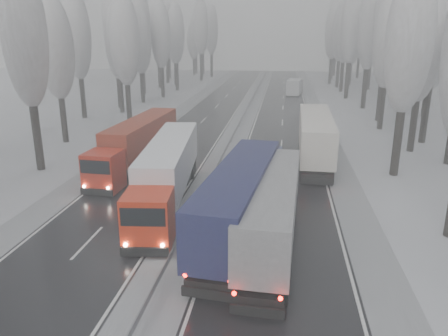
% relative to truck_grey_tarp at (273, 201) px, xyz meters
% --- Properties ---
extents(carriageway_right, '(7.50, 200.00, 0.03)m').
position_rel_truck_grey_tarp_xyz_m(carriageway_right, '(0.32, 16.13, -2.29)').
color(carriageway_right, black).
rests_on(carriageway_right, ground).
extents(carriageway_left, '(7.50, 200.00, 0.03)m').
position_rel_truck_grey_tarp_xyz_m(carriageway_left, '(-10.18, 16.13, -2.29)').
color(carriageway_left, black).
rests_on(carriageway_left, ground).
extents(median_slush, '(3.00, 200.00, 0.04)m').
position_rel_truck_grey_tarp_xyz_m(median_slush, '(-4.93, 16.13, -2.28)').
color(median_slush, '#A8ABB0').
rests_on(median_slush, ground).
extents(shoulder_right, '(2.40, 200.00, 0.04)m').
position_rel_truck_grey_tarp_xyz_m(shoulder_right, '(5.27, 16.13, -2.28)').
color(shoulder_right, '#A8ABB0').
rests_on(shoulder_right, ground).
extents(shoulder_left, '(2.40, 200.00, 0.04)m').
position_rel_truck_grey_tarp_xyz_m(shoulder_left, '(-15.13, 16.13, -2.28)').
color(shoulder_left, '#A8ABB0').
rests_on(shoulder_left, ground).
extents(median_guardrail, '(0.12, 200.00, 0.76)m').
position_rel_truck_grey_tarp_xyz_m(median_guardrail, '(-4.93, 16.11, -1.70)').
color(median_guardrail, slate).
rests_on(median_guardrail, ground).
extents(tree_18, '(3.60, 3.60, 16.58)m').
position_rel_truck_grey_tarp_xyz_m(tree_18, '(9.57, 13.16, 8.40)').
color(tree_18, black).
rests_on(tree_18, ground).
extents(tree_20, '(3.60, 3.60, 15.71)m').
position_rel_truck_grey_tarp_xyz_m(tree_20, '(12.96, 21.29, 7.84)').
color(tree_20, black).
rests_on(tree_20, ground).
extents(tree_21, '(3.60, 3.60, 18.62)m').
position_rel_truck_grey_tarp_xyz_m(tree_21, '(15.19, 25.29, 9.70)').
color(tree_21, black).
rests_on(tree_21, ground).
extents(tree_22, '(3.60, 3.60, 15.86)m').
position_rel_truck_grey_tarp_xyz_m(tree_22, '(12.09, 31.73, 7.94)').
color(tree_22, black).
rests_on(tree_22, ground).
extents(tree_23, '(3.60, 3.60, 13.55)m').
position_rel_truck_grey_tarp_xyz_m(tree_23, '(18.37, 35.73, 6.46)').
color(tree_23, black).
rests_on(tree_23, ground).
extents(tree_24, '(3.60, 3.60, 20.49)m').
position_rel_truck_grey_tarp_xyz_m(tree_24, '(12.96, 37.15, 10.89)').
color(tree_24, black).
rests_on(tree_24, ground).
extents(tree_25, '(3.60, 3.60, 19.44)m').
position_rel_truck_grey_tarp_xyz_m(tree_25, '(19.88, 41.15, 10.22)').
color(tree_25, black).
rests_on(tree_25, ground).
extents(tree_26, '(3.60, 3.60, 18.78)m').
position_rel_truck_grey_tarp_xyz_m(tree_26, '(12.63, 47.40, 9.80)').
color(tree_26, black).
rests_on(tree_26, ground).
extents(tree_27, '(3.60, 3.60, 17.62)m').
position_rel_truck_grey_tarp_xyz_m(tree_27, '(19.78, 51.40, 9.06)').
color(tree_27, black).
rests_on(tree_27, ground).
extents(tree_28, '(3.60, 3.60, 19.62)m').
position_rel_truck_grey_tarp_xyz_m(tree_28, '(11.40, 58.08, 10.34)').
color(tree_28, black).
rests_on(tree_28, ground).
extents(tree_29, '(3.60, 3.60, 18.11)m').
position_rel_truck_grey_tarp_xyz_m(tree_29, '(18.78, 62.08, 9.37)').
color(tree_29, black).
rests_on(tree_29, ground).
extents(tree_30, '(3.60, 3.60, 17.86)m').
position_rel_truck_grey_tarp_xyz_m(tree_30, '(11.63, 67.83, 9.21)').
color(tree_30, black).
rests_on(tree_30, ground).
extents(tree_31, '(3.60, 3.60, 18.58)m').
position_rel_truck_grey_tarp_xyz_m(tree_31, '(17.54, 71.83, 9.67)').
color(tree_31, black).
rests_on(tree_31, ground).
extents(tree_32, '(3.60, 3.60, 17.33)m').
position_rel_truck_grey_tarp_xyz_m(tree_32, '(11.70, 75.34, 8.88)').
color(tree_32, black).
rests_on(tree_32, ground).
extents(tree_33, '(3.60, 3.60, 14.33)m').
position_rel_truck_grey_tarp_xyz_m(tree_33, '(14.83, 79.34, 6.96)').
color(tree_33, black).
rests_on(tree_33, ground).
extents(tree_34, '(3.60, 3.60, 17.63)m').
position_rel_truck_grey_tarp_xyz_m(tree_34, '(10.80, 82.45, 9.07)').
color(tree_34, black).
rests_on(tree_34, ground).
extents(tree_35, '(3.60, 3.60, 18.25)m').
position_rel_truck_grey_tarp_xyz_m(tree_35, '(20.01, 86.45, 9.46)').
color(tree_35, black).
rests_on(tree_35, ground).
extents(tree_36, '(3.60, 3.60, 20.23)m').
position_rel_truck_grey_tarp_xyz_m(tree_36, '(12.10, 92.29, 10.72)').
color(tree_36, black).
rests_on(tree_36, ground).
extents(tree_37, '(3.60, 3.60, 16.37)m').
position_rel_truck_grey_tarp_xyz_m(tree_37, '(19.09, 96.29, 8.26)').
color(tree_37, black).
rests_on(tree_37, ground).
extents(tree_38, '(3.60, 3.60, 17.97)m').
position_rel_truck_grey_tarp_xyz_m(tree_38, '(13.80, 102.85, 9.29)').
color(tree_38, black).
rests_on(tree_38, ground).
extents(tree_39, '(3.60, 3.60, 16.19)m').
position_rel_truck_grey_tarp_xyz_m(tree_39, '(16.61, 106.85, 8.15)').
color(tree_39, black).
rests_on(tree_39, ground).
extents(tree_58, '(3.60, 3.60, 17.21)m').
position_rel_truck_grey_tarp_xyz_m(tree_58, '(-20.06, 10.69, 8.80)').
color(tree_58, black).
rests_on(tree_58, ground).
extents(tree_60, '(3.60, 3.60, 14.84)m').
position_rel_truck_grey_tarp_xyz_m(tree_60, '(-22.68, 20.33, 7.29)').
color(tree_60, black).
rests_on(tree_60, ground).
extents(tree_61, '(3.60, 3.60, 13.95)m').
position_rel_truck_grey_tarp_xyz_m(tree_61, '(-28.46, 24.33, 6.72)').
color(tree_61, black).
rests_on(tree_61, ground).
extents(tree_62, '(3.60, 3.60, 16.04)m').
position_rel_truck_grey_tarp_xyz_m(tree_62, '(-18.88, 29.86, 8.05)').
color(tree_62, black).
rests_on(tree_62, ground).
extents(tree_63, '(3.60, 3.60, 16.88)m').
position_rel_truck_grey_tarp_xyz_m(tree_63, '(-26.78, 33.86, 8.59)').
color(tree_63, black).
rests_on(tree_63, ground).
extents(tree_64, '(3.60, 3.60, 15.42)m').
position_rel_truck_grey_tarp_xyz_m(tree_64, '(-23.20, 38.84, 7.66)').
color(tree_64, black).
rests_on(tree_64, ground).
extents(tree_65, '(3.60, 3.60, 19.48)m').
position_rel_truck_grey_tarp_xyz_m(tree_65, '(-24.99, 42.84, 10.24)').
color(tree_65, black).
rests_on(tree_65, ground).
extents(tree_66, '(3.60, 3.60, 15.23)m').
position_rel_truck_grey_tarp_xyz_m(tree_66, '(-23.09, 48.48, 7.53)').
color(tree_66, black).
rests_on(tree_66, ground).
extents(tree_67, '(3.60, 3.60, 17.09)m').
position_rel_truck_grey_tarp_xyz_m(tree_67, '(-24.48, 52.48, 8.73)').
color(tree_67, black).
rests_on(tree_67, ground).
extents(tree_68, '(3.60, 3.60, 16.65)m').
position_rel_truck_grey_tarp_xyz_m(tree_68, '(-21.52, 55.24, 8.44)').
color(tree_68, black).
rests_on(tree_68, ground).
extents(tree_69, '(3.60, 3.60, 19.35)m').
position_rel_truck_grey_tarp_xyz_m(tree_69, '(-26.36, 59.24, 10.16)').
color(tree_69, black).
rests_on(tree_69, ground).
extents(tree_70, '(3.60, 3.60, 17.09)m').
position_rel_truck_grey_tarp_xyz_m(tree_70, '(-21.26, 65.32, 8.73)').
color(tree_70, black).
rests_on(tree_70, ground).
extents(tree_71, '(3.60, 3.60, 19.61)m').
position_rel_truck_grey_tarp_xyz_m(tree_71, '(-26.02, 69.32, 10.32)').
color(tree_71, black).
rests_on(tree_71, ground).
extents(tree_72, '(3.60, 3.60, 15.11)m').
position_rel_truck_grey_tarp_xyz_m(tree_72, '(-23.86, 74.66, 7.46)').
color(tree_72, black).
rests_on(tree_72, ground).
extents(tree_73, '(3.60, 3.60, 17.22)m').
position_rel_truck_grey_tarp_xyz_m(tree_73, '(-26.75, 78.66, 8.81)').
color(tree_73, black).
rests_on(tree_73, ground).
extents(tree_74, '(3.60, 3.60, 19.68)m').
position_rel_truck_grey_tarp_xyz_m(tree_74, '(-20.01, 85.46, 10.37)').
color(tree_74, black).
rests_on(tree_74, ground).
extents(tree_75, '(3.60, 3.60, 18.60)m').
position_rel_truck_grey_tarp_xyz_m(tree_75, '(-29.13, 89.46, 9.69)').
color(tree_75, black).
rests_on(tree_75, ground).
extents(tree_76, '(3.60, 3.60, 18.55)m').
position_rel_truck_grey_tarp_xyz_m(tree_76, '(-18.98, 94.85, 9.65)').
color(tree_76, black).
rests_on(tree_76, ground).
extents(tree_77, '(3.60, 3.60, 14.32)m').
position_rel_truck_grey_tarp_xyz_m(tree_77, '(-24.60, 98.85, 6.96)').
color(tree_77, black).
rests_on(tree_77, ground).
extents(tree_78, '(3.60, 3.60, 19.55)m').
position_rel_truck_grey_tarp_xyz_m(tree_78, '(-22.49, 101.44, 10.29)').
color(tree_78, black).
rests_on(tree_78, ground).
extents(tree_79, '(3.60, 3.60, 17.07)m').
position_rel_truck_grey_tarp_xyz_m(tree_79, '(-25.27, 105.44, 8.71)').
color(tree_79, black).
rests_on(tree_79, ground).
extents(truck_grey_tarp, '(3.21, 15.48, 3.94)m').
position_rel_truck_grey_tarp_xyz_m(truck_grey_tarp, '(0.00, 0.00, 0.00)').
color(truck_grey_tarp, '#505156').
rests_on(truck_grey_tarp, ground).
extents(truck_blue_box, '(4.27, 16.52, 4.20)m').
position_rel_truck_grey_tarp_xyz_m(truck_blue_box, '(-1.73, 0.86, 0.15)').
color(truck_blue_box, '#1C2647').
rests_on(truck_blue_box, ground).
extents(truck_cream_box, '(3.04, 16.81, 4.29)m').
position_rel_truck_grey_tarp_xyz_m(truck_cream_box, '(3.26, 16.71, 0.20)').
color(truck_cream_box, '#ACA998').
rests_on(truck_cream_box, ground).
extents(box_truck_distant, '(3.34, 7.93, 2.87)m').
position_rel_truck_grey_tarp_xyz_m(box_truck_distant, '(2.39, 62.30, -0.84)').
color(box_truck_distant, '#ABACB2').
rests_on(box_truck_distant, ground).
extents(truck_red_white, '(4.09, 16.10, 4.09)m').
position_rel_truck_grey_tarp_xyz_m(truck_red_white, '(-7.24, 4.72, 0.09)').
color(truck_red_white, red).
rests_on(truck_red_white, ground).
extents(truck_red_red, '(3.30, 15.45, 3.94)m').
position_rel_truck_grey_tarp_xyz_m(truck_red_red, '(-12.04, 12.83, -0.00)').
color(truck_red_red, '#B81B0A').
rests_on(truck_red_red, ground).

